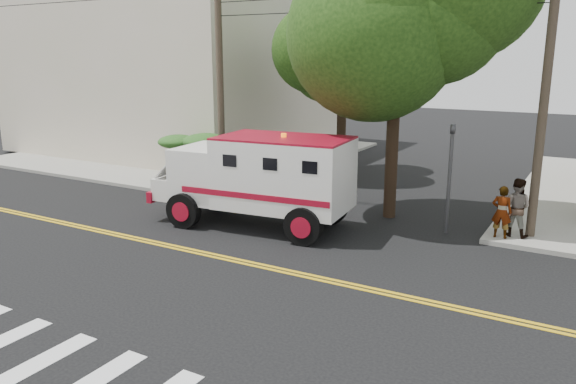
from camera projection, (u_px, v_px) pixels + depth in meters
The scene contains 13 objects.
ground at pixel (257, 265), 15.70m from camera, with size 100.00×100.00×0.00m, color black.
sidewalk_nw at pixel (191, 152), 33.60m from camera, with size 17.00×17.00×0.15m, color gray.
building_left at pixel (178, 65), 34.63m from camera, with size 16.00×14.00×10.00m, color beige.
utility_pole_left at pixel (220, 87), 22.40m from camera, with size 0.28×0.28×9.00m, color #382D23.
utility_pole_right at pixel (545, 97), 16.78m from camera, with size 0.28×0.28×9.00m, color #382D23.
tree_main at pixel (408, 8), 18.27m from camera, with size 6.08×5.70×9.85m.
tree_left at pixel (347, 55), 25.55m from camera, with size 4.48×4.20×7.70m.
traffic_signal at pixel (450, 167), 18.03m from camera, with size 0.15×0.18×3.60m.
accessibility_sign at pixel (213, 162), 23.58m from camera, with size 0.45×0.10×2.02m.
palm_planter at pixel (197, 151), 24.49m from camera, with size 3.52×2.63×2.36m.
armored_truck at pixel (260, 175), 18.89m from camera, with size 7.11×3.37×3.13m.
pedestrian_a at pixel (502, 212), 17.42m from camera, with size 0.61×0.40×1.66m, color gray.
pedestrian_b at pixel (516, 207), 17.57m from camera, with size 0.90×0.70×1.86m, color gray.
Camera 1 is at (8.14, -12.35, 5.72)m, focal length 35.00 mm.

